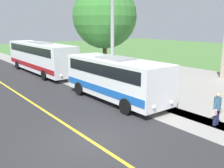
{
  "coord_description": "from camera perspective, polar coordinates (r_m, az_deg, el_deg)",
  "views": [
    {
      "loc": [
        5.27,
        8.37,
        4.77
      ],
      "look_at": [
        -3.5,
        -2.93,
        1.4
      ],
      "focal_mm": 40.3,
      "sensor_mm": 36.0,
      "label": 1
    }
  ],
  "objects": [
    {
      "name": "ground_plane",
      "position": [
        10.98,
        -5.19,
        -12.55
      ],
      "size": [
        120.0,
        120.0,
        0.0
      ],
      "primitive_type": "plane",
      "color": "#477238"
    },
    {
      "name": "road_surface",
      "position": [
        10.98,
        -5.19,
        -12.53
      ],
      "size": [
        8.0,
        100.0,
        0.01
      ],
      "primitive_type": "cube",
      "color": "#28282B",
      "rests_on": "ground"
    },
    {
      "name": "sidewalk",
      "position": [
        14.22,
        12.84,
        -6.67
      ],
      "size": [
        2.4,
        100.0,
        0.01
      ],
      "primitive_type": "cube",
      "color": "gray",
      "rests_on": "ground"
    },
    {
      "name": "road_centre_line",
      "position": [
        10.98,
        -5.19,
        -12.51
      ],
      "size": [
        0.16,
        100.0,
        0.0
      ],
      "primitive_type": "cube",
      "color": "gold",
      "rests_on": "ground"
    },
    {
      "name": "shuttle_bus_front",
      "position": [
        16.05,
        0.78,
        1.67
      ],
      "size": [
        2.73,
        8.09,
        2.8
      ],
      "color": "white",
      "rests_on": "ground"
    },
    {
      "name": "transit_bus_rear",
      "position": [
        26.47,
        -16.01,
        6.12
      ],
      "size": [
        2.62,
        11.81,
        3.12
      ],
      "color": "white",
      "rests_on": "ground"
    },
    {
      "name": "pedestrian_with_bags",
      "position": [
        13.16,
        22.74,
        -5.07
      ],
      "size": [
        0.72,
        0.34,
        1.62
      ],
      "color": "#1E2347",
      "rests_on": "ground"
    },
    {
      "name": "street_light_pole",
      "position": [
        16.65,
        -0.29,
        10.64
      ],
      "size": [
        1.97,
        0.24,
        7.21
      ],
      "color": "#9E9EA3",
      "rests_on": "ground"
    },
    {
      "name": "tree_curbside",
      "position": [
        21.47,
        -1.68,
        15.07
      ],
      "size": [
        5.29,
        5.29,
        8.11
      ],
      "color": "brown",
      "rests_on": "ground"
    }
  ]
}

